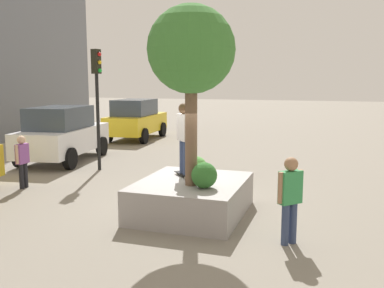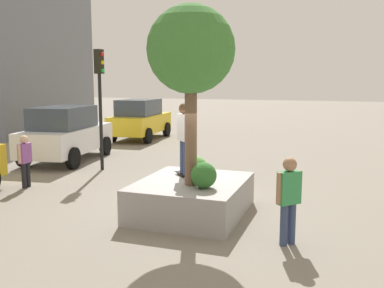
{
  "view_description": "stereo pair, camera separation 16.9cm",
  "coord_description": "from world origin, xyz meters",
  "px_view_note": "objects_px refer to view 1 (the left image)",
  "views": [
    {
      "loc": [
        -9.95,
        -3.47,
        3.24
      ],
      "look_at": [
        -0.36,
        -0.3,
        1.73
      ],
      "focal_mm": 40.03,
      "sensor_mm": 36.0,
      "label": 1
    },
    {
      "loc": [
        -9.89,
        -3.63,
        3.24
      ],
      "look_at": [
        -0.36,
        -0.3,
        1.73
      ],
      "focal_mm": 40.03,
      "sensor_mm": 36.0,
      "label": 2
    }
  ],
  "objects_px": {
    "planter_ledge": "(192,197)",
    "police_car": "(63,134)",
    "sedan_parked": "(136,119)",
    "traffic_light_corner": "(97,88)",
    "skateboard": "(184,174)",
    "bystander_watching": "(22,158)",
    "plaza_tree": "(191,51)",
    "pedestrian_crossing": "(290,194)",
    "skateboarder": "(184,133)",
    "passerby_with_bag": "(186,145)"
  },
  "relations": [
    {
      "from": "planter_ledge",
      "to": "sedan_parked",
      "type": "xyz_separation_m",
      "value": [
        11.64,
        7.09,
        0.7
      ]
    },
    {
      "from": "police_car",
      "to": "traffic_light_corner",
      "type": "xyz_separation_m",
      "value": [
        -1.03,
        -2.25,
        1.83
      ]
    },
    {
      "from": "passerby_with_bag",
      "to": "pedestrian_crossing",
      "type": "xyz_separation_m",
      "value": [
        -5.89,
        -4.19,
        0.09
      ]
    },
    {
      "from": "police_car",
      "to": "passerby_with_bag",
      "type": "height_order",
      "value": "police_car"
    },
    {
      "from": "sedan_parked",
      "to": "plaza_tree",
      "type": "bearing_deg",
      "value": -149.13
    },
    {
      "from": "plaza_tree",
      "to": "skateboarder",
      "type": "bearing_deg",
      "value": 30.0
    },
    {
      "from": "skateboarder",
      "to": "pedestrian_crossing",
      "type": "relative_size",
      "value": 1.01
    },
    {
      "from": "traffic_light_corner",
      "to": "skateboard",
      "type": "bearing_deg",
      "value": -127.79
    },
    {
      "from": "skateboarder",
      "to": "sedan_parked",
      "type": "relative_size",
      "value": 0.37
    },
    {
      "from": "bystander_watching",
      "to": "pedestrian_crossing",
      "type": "height_order",
      "value": "pedestrian_crossing"
    },
    {
      "from": "skateboarder",
      "to": "passerby_with_bag",
      "type": "relative_size",
      "value": 1.11
    },
    {
      "from": "plaza_tree",
      "to": "skateboard",
      "type": "distance_m",
      "value": 3.11
    },
    {
      "from": "traffic_light_corner",
      "to": "skateboarder",
      "type": "bearing_deg",
      "value": -127.79
    },
    {
      "from": "skateboard",
      "to": "bystander_watching",
      "type": "xyz_separation_m",
      "value": [
        0.42,
        5.3,
        0.04
      ]
    },
    {
      "from": "plaza_tree",
      "to": "pedestrian_crossing",
      "type": "distance_m",
      "value": 3.78
    },
    {
      "from": "planter_ledge",
      "to": "skateboarder",
      "type": "distance_m",
      "value": 1.59
    },
    {
      "from": "police_car",
      "to": "pedestrian_crossing",
      "type": "distance_m",
      "value": 11.3
    },
    {
      "from": "traffic_light_corner",
      "to": "pedestrian_crossing",
      "type": "distance_m",
      "value": 9.06
    },
    {
      "from": "traffic_light_corner",
      "to": "passerby_with_bag",
      "type": "distance_m",
      "value": 3.76
    },
    {
      "from": "sedan_parked",
      "to": "bystander_watching",
      "type": "height_order",
      "value": "sedan_parked"
    },
    {
      "from": "skateboard",
      "to": "plaza_tree",
      "type": "bearing_deg",
      "value": -150.0
    },
    {
      "from": "sedan_parked",
      "to": "traffic_light_corner",
      "type": "height_order",
      "value": "traffic_light_corner"
    },
    {
      "from": "traffic_light_corner",
      "to": "bystander_watching",
      "type": "xyz_separation_m",
      "value": [
        -3.05,
        0.82,
        -2.03
      ]
    },
    {
      "from": "planter_ledge",
      "to": "pedestrian_crossing",
      "type": "distance_m",
      "value": 2.8
    },
    {
      "from": "police_car",
      "to": "passerby_with_bag",
      "type": "relative_size",
      "value": 3.09
    },
    {
      "from": "skateboarder",
      "to": "traffic_light_corner",
      "type": "distance_m",
      "value": 5.76
    },
    {
      "from": "pedestrian_crossing",
      "to": "traffic_light_corner",
      "type": "bearing_deg",
      "value": 55.01
    },
    {
      "from": "skateboard",
      "to": "police_car",
      "type": "relative_size",
      "value": 0.14
    },
    {
      "from": "skateboard",
      "to": "skateboarder",
      "type": "bearing_deg",
      "value": -82.87
    },
    {
      "from": "planter_ledge",
      "to": "pedestrian_crossing",
      "type": "xyz_separation_m",
      "value": [
        -1.23,
        -2.44,
        0.6
      ]
    },
    {
      "from": "traffic_light_corner",
      "to": "planter_ledge",
      "type": "bearing_deg",
      "value": -128.63
    },
    {
      "from": "plaza_tree",
      "to": "police_car",
      "type": "distance_m",
      "value": 9.31
    },
    {
      "from": "plaza_tree",
      "to": "sedan_parked",
      "type": "relative_size",
      "value": 0.84
    },
    {
      "from": "passerby_with_bag",
      "to": "skateboard",
      "type": "bearing_deg",
      "value": -161.69
    },
    {
      "from": "planter_ledge",
      "to": "skateboard",
      "type": "distance_m",
      "value": 0.68
    },
    {
      "from": "skateboarder",
      "to": "police_car",
      "type": "xyz_separation_m",
      "value": [
        4.5,
        6.73,
        -0.81
      ]
    },
    {
      "from": "planter_ledge",
      "to": "sedan_parked",
      "type": "relative_size",
      "value": 0.6
    },
    {
      "from": "skateboard",
      "to": "skateboarder",
      "type": "relative_size",
      "value": 0.4
    },
    {
      "from": "planter_ledge",
      "to": "traffic_light_corner",
      "type": "height_order",
      "value": "traffic_light_corner"
    },
    {
      "from": "plaza_tree",
      "to": "bystander_watching",
      "type": "bearing_deg",
      "value": 78.31
    },
    {
      "from": "traffic_light_corner",
      "to": "bystander_watching",
      "type": "relative_size",
      "value": 2.69
    },
    {
      "from": "skateboarder",
      "to": "passerby_with_bag",
      "type": "distance_m",
      "value": 4.63
    },
    {
      "from": "planter_ledge",
      "to": "police_car",
      "type": "xyz_separation_m",
      "value": [
        4.87,
        7.06,
        0.71
      ]
    },
    {
      "from": "sedan_parked",
      "to": "bystander_watching",
      "type": "distance_m",
      "value": 10.95
    },
    {
      "from": "planter_ledge",
      "to": "pedestrian_crossing",
      "type": "height_order",
      "value": "pedestrian_crossing"
    },
    {
      "from": "skateboard",
      "to": "bystander_watching",
      "type": "relative_size",
      "value": 0.45
    },
    {
      "from": "pedestrian_crossing",
      "to": "skateboarder",
      "type": "bearing_deg",
      "value": 59.97
    },
    {
      "from": "planter_ledge",
      "to": "police_car",
      "type": "distance_m",
      "value": 8.61
    },
    {
      "from": "planter_ledge",
      "to": "traffic_light_corner",
      "type": "distance_m",
      "value": 6.66
    },
    {
      "from": "bystander_watching",
      "to": "pedestrian_crossing",
      "type": "xyz_separation_m",
      "value": [
        -2.03,
        -8.07,
        0.09
      ]
    }
  ]
}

